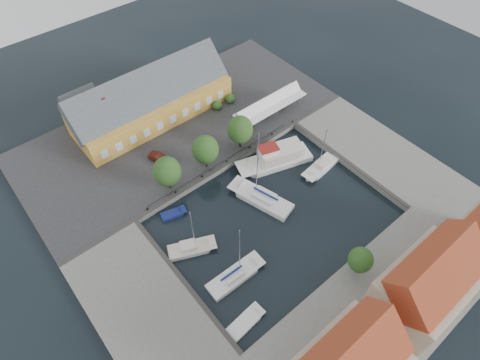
# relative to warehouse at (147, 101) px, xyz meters

# --- Properties ---
(ground) EXTENTS (140.00, 140.00, 0.00)m
(ground) POSITION_rel_warehouse_xyz_m (2.60, -28.36, -4.43)
(ground) COLOR black
(ground) RESTS_ON ground
(north_quay) EXTENTS (56.00, 26.00, 1.00)m
(north_quay) POSITION_rel_warehouse_xyz_m (2.60, -5.36, -3.93)
(north_quay) COLOR #2D2D30
(north_quay) RESTS_ON ground
(west_quay) EXTENTS (12.00, 24.00, 1.00)m
(west_quay) POSITION_rel_warehouse_xyz_m (-19.40, -30.36, -3.93)
(west_quay) COLOR slate
(west_quay) RESTS_ON ground
(east_quay) EXTENTS (12.00, 24.00, 1.00)m
(east_quay) POSITION_rel_warehouse_xyz_m (24.60, -30.36, -3.93)
(east_quay) COLOR slate
(east_quay) RESTS_ON ground
(south_bank) EXTENTS (56.00, 14.00, 1.00)m
(south_bank) POSITION_rel_warehouse_xyz_m (2.60, -49.36, -3.93)
(south_bank) COLOR slate
(south_bank) RESTS_ON ground
(quay_edge_fittings) EXTENTS (56.00, 24.72, 0.40)m
(quay_edge_fittings) POSITION_rel_warehouse_xyz_m (2.62, -23.61, -3.37)
(quay_edge_fittings) COLOR #383533
(quay_edge_fittings) RESTS_ON north_quay
(warehouse) EXTENTS (28.56, 14.00, 9.55)m
(warehouse) POSITION_rel_warehouse_xyz_m (0.00, 0.00, 0.00)
(warehouse) COLOR #BF8D2E
(warehouse) RESTS_ON north_quay
(tent_canopy) EXTENTS (14.00, 4.00, 2.83)m
(tent_canopy) POSITION_rel_warehouse_xyz_m (16.60, -13.86, -0.74)
(tent_canopy) COLOR white
(tent_canopy) RESTS_ON north_quay
(quay_trees) EXTENTS (18.20, 4.20, 6.30)m
(quay_trees) POSITION_rel_warehouse_xyz_m (0.60, -16.36, 0.45)
(quay_trees) COLOR black
(quay_trees) RESTS_ON north_quay
(car_silver) EXTENTS (3.96, 2.35, 1.26)m
(car_silver) POSITION_rel_warehouse_xyz_m (17.48, 3.31, -2.80)
(car_silver) COLOR #A9ABB1
(car_silver) RESTS_ON north_quay
(car_red) EXTENTS (2.76, 4.41, 1.37)m
(car_red) POSITION_rel_warehouse_xyz_m (-4.61, -10.72, -2.74)
(car_red) COLOR #541A13
(car_red) RESTS_ON north_quay
(center_sailboat) EXTENTS (5.88, 10.84, 14.22)m
(center_sailboat) POSITION_rel_warehouse_xyz_m (3.33, -26.69, -4.07)
(center_sailboat) COLOR white
(center_sailboat) RESTS_ON ground
(trawler) EXTENTS (13.20, 7.42, 5.00)m
(trawler) POSITION_rel_warehouse_xyz_m (10.51, -22.34, -3.41)
(trawler) COLOR white
(trawler) RESTS_ON ground
(east_boat_b) EXTENTS (7.50, 3.16, 10.11)m
(east_boat_b) POSITION_rel_warehouse_xyz_m (15.11, -27.97, -4.17)
(east_boat_b) COLOR white
(east_boat_b) RESTS_ON ground
(west_boat_b) EXTENTS (7.11, 4.88, 9.55)m
(west_boat_b) POSITION_rel_warehouse_xyz_m (-10.03, -26.83, -4.17)
(west_boat_b) COLOR silver
(west_boat_b) RESTS_ON ground
(west_boat_d) EXTENTS (8.63, 2.76, 11.41)m
(west_boat_d) POSITION_rel_warehouse_xyz_m (-7.99, -33.99, -4.16)
(west_boat_d) COLOR white
(west_boat_d) RESTS_ON ground
(launch_sw) EXTENTS (5.46, 2.39, 0.98)m
(launch_sw) POSITION_rel_warehouse_xyz_m (-10.84, -39.55, -4.34)
(launch_sw) COLOR white
(launch_sw) RESTS_ON ground
(launch_nw) EXTENTS (4.08, 2.43, 0.88)m
(launch_nw) POSITION_rel_warehouse_xyz_m (-8.62, -20.23, -4.34)
(launch_nw) COLOR navy
(launch_nw) RESTS_ON ground
(townhouses) EXTENTS (36.30, 8.50, 12.00)m
(townhouses) POSITION_rel_warehouse_xyz_m (4.52, -51.60, 1.40)
(townhouses) COLOR beige
(townhouses) RESTS_ON south_bank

